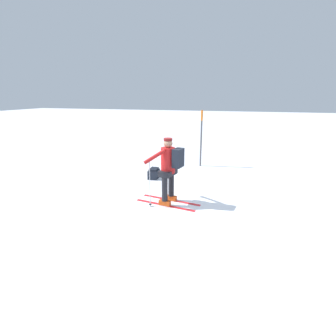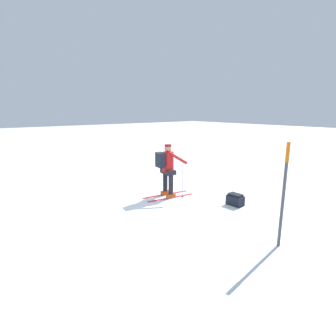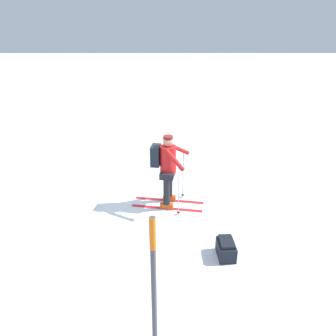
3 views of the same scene
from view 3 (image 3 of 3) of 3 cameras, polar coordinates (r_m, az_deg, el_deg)
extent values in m
plane|color=white|center=(7.57, -4.47, -7.39)|extent=(80.00, 80.00, 0.00)
cube|color=red|center=(7.94, 0.22, -5.64)|extent=(1.64, 0.36, 0.01)
cube|color=#C64714|center=(7.91, 0.22, -5.23)|extent=(0.31, 0.16, 0.12)
cylinder|color=black|center=(7.71, 0.23, -2.58)|extent=(0.15, 0.15, 0.70)
cube|color=red|center=(7.62, -0.23, -7.03)|extent=(1.64, 0.36, 0.01)
cube|color=#C64714|center=(7.59, -0.23, -6.61)|extent=(0.31, 0.16, 0.12)
cylinder|color=black|center=(7.38, -0.24, -3.89)|extent=(0.15, 0.15, 0.70)
cube|color=black|center=(7.39, 0.00, -0.82)|extent=(0.39, 0.57, 0.14)
cylinder|color=red|center=(7.27, 0.00, 1.45)|extent=(0.36, 0.36, 0.63)
sphere|color=tan|center=(7.11, 0.00, 4.64)|extent=(0.22, 0.22, 0.22)
cylinder|color=maroon|center=(7.08, 0.00, 5.38)|extent=(0.21, 0.21, 0.06)
cube|color=black|center=(7.28, -2.15, 2.22)|extent=(0.25, 0.36, 0.46)
cylinder|color=#B2B7BC|center=(7.82, 2.66, -1.19)|extent=(0.02, 0.02, 1.21)
cylinder|color=black|center=(8.07, 2.58, -4.70)|extent=(0.07, 0.07, 0.01)
cylinder|color=red|center=(7.49, 1.91, 3.32)|extent=(0.53, 0.35, 0.37)
cylinder|color=#B2B7BC|center=(7.09, 1.86, -3.99)|extent=(0.02, 0.02, 1.21)
cylinder|color=black|center=(7.37, 1.80, -7.74)|extent=(0.07, 0.07, 0.01)
cylinder|color=red|center=(6.88, 1.19, 1.39)|extent=(0.44, 0.47, 0.37)
cube|color=black|center=(6.25, 10.06, -13.82)|extent=(0.32, 0.48, 0.29)
cube|color=black|center=(6.15, 10.18, -12.54)|extent=(0.26, 0.40, 0.06)
cylinder|color=#4C4C51|center=(4.01, -2.44, -21.67)|extent=(0.06, 0.06, 2.16)
cylinder|color=orange|center=(3.43, -2.71, -11.31)|extent=(0.07, 0.07, 0.39)
camera|label=1|loc=(12.96, -8.57, 18.53)|focal=28.00mm
camera|label=2|loc=(5.18, -81.22, -10.61)|focal=28.00mm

